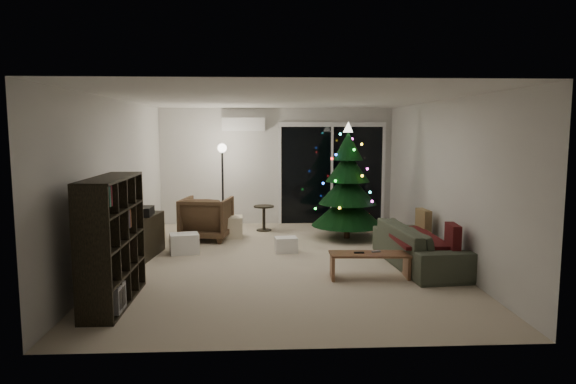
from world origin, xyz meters
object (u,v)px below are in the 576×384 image
object	(u,v)px
bookshelf	(96,241)
media_cabinet	(142,236)
christmas_tree	(348,181)
sofa	(420,246)
armchair	(207,218)
coffee_table	(370,265)

from	to	relation	value
bookshelf	media_cabinet	bearing A→B (deg)	83.44
bookshelf	christmas_tree	size ratio (longest dim) A/B	0.69
sofa	christmas_tree	bearing A→B (deg)	15.81
armchair	coffee_table	size ratio (longest dim) A/B	0.80
media_cabinet	armchair	distance (m)	1.55
media_cabinet	christmas_tree	bearing A→B (deg)	26.33
sofa	media_cabinet	bearing A→B (deg)	74.77
bookshelf	coffee_table	xyz separation A→B (m)	(3.42, 0.89, -0.58)
bookshelf	sofa	bearing A→B (deg)	12.23
christmas_tree	bookshelf	bearing A→B (deg)	-135.31
armchair	coffee_table	world-z (taller)	armchair
media_cabinet	christmas_tree	world-z (taller)	christmas_tree
bookshelf	sofa	world-z (taller)	bookshelf
media_cabinet	coffee_table	bearing A→B (deg)	-14.82
armchair	bookshelf	bearing A→B (deg)	85.24
bookshelf	christmas_tree	xyz separation A→B (m)	(3.53, 3.50, 0.34)
bookshelf	christmas_tree	bearing A→B (deg)	38.13
coffee_table	sofa	bearing A→B (deg)	36.29
sofa	christmas_tree	xyz separation A→B (m)	(-0.77, 2.03, 0.78)
christmas_tree	armchair	bearing A→B (deg)	179.55
bookshelf	armchair	distance (m)	3.65
armchair	christmas_tree	distance (m)	2.72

